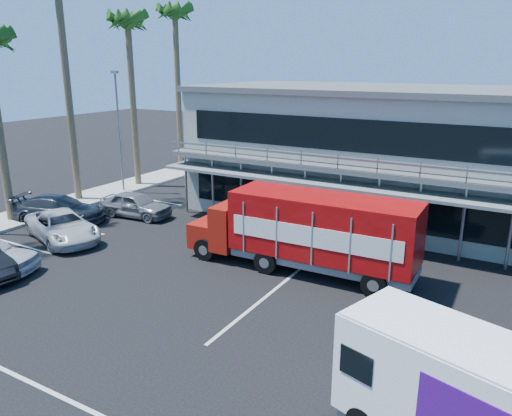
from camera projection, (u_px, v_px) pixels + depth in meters
The scene contains 11 objects.
ground at pixel (193, 305), 18.36m from camera, with size 120.00×120.00×0.00m, color black.
building at pixel (392, 153), 28.31m from camera, with size 22.40×12.00×7.30m.
curb_strip at pixel (55, 207), 30.53m from camera, with size 3.00×32.00×0.16m, color #A5A399.
palm_e at pixel (128, 32), 33.26m from camera, with size 2.80×2.80×12.25m.
palm_f at pixel (175, 23), 37.77m from camera, with size 2.80×2.80×13.25m.
light_pole_far at pixel (119, 127), 33.06m from camera, with size 0.50×0.25×8.09m.
red_truck at pixel (308, 230), 20.87m from camera, with size 10.10×2.67×3.38m.
white_van at pixel (481, 409), 10.46m from camera, with size 6.57×3.88×3.04m.
parked_car_c at pixel (62, 226), 24.91m from camera, with size 2.38×5.16×1.44m, color silver.
parked_car_d at pixel (59, 209), 27.77m from camera, with size 2.08×5.12×1.49m, color #272C34.
parked_car_e at pixel (136, 204), 28.71m from camera, with size 1.72×4.28×1.46m, color slate.
Camera 1 is at (10.34, -13.22, 8.59)m, focal length 35.00 mm.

